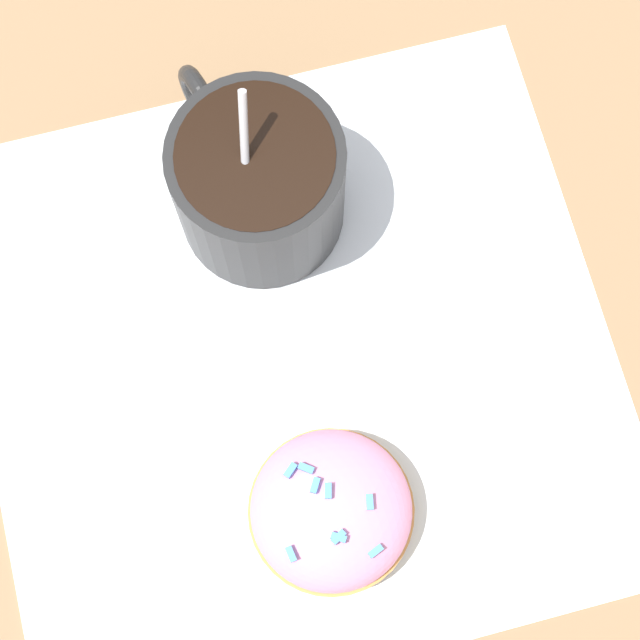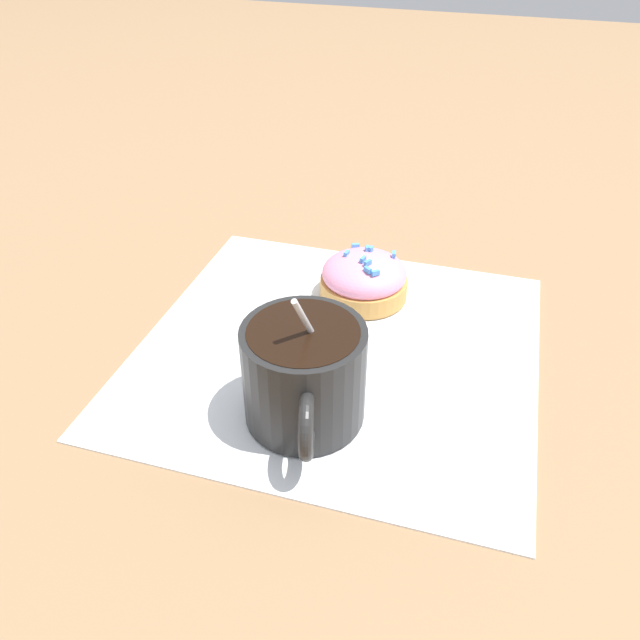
# 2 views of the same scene
# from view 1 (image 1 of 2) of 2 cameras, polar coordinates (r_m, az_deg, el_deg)

# --- Properties ---
(ground_plane) EXTENTS (3.00, 3.00, 0.00)m
(ground_plane) POSITION_cam_1_polar(r_m,az_deg,el_deg) (0.54, -1.30, -2.09)
(ground_plane) COLOR #93704C
(paper_napkin) EXTENTS (0.32, 0.32, 0.00)m
(paper_napkin) POSITION_cam_1_polar(r_m,az_deg,el_deg) (0.54, -1.30, -2.05)
(paper_napkin) COLOR white
(paper_napkin) RESTS_ON ground_plane
(coffee_cup) EXTENTS (0.11, 0.08, 0.11)m
(coffee_cup) POSITION_cam_1_polar(r_m,az_deg,el_deg) (0.52, -3.83, 7.37)
(coffee_cup) COLOR black
(coffee_cup) RESTS_ON paper_napkin
(frosted_pastry) EXTENTS (0.08, 0.08, 0.04)m
(frosted_pastry) POSITION_cam_1_polar(r_m,az_deg,el_deg) (0.51, 0.25, -10.22)
(frosted_pastry) COLOR #D19347
(frosted_pastry) RESTS_ON paper_napkin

